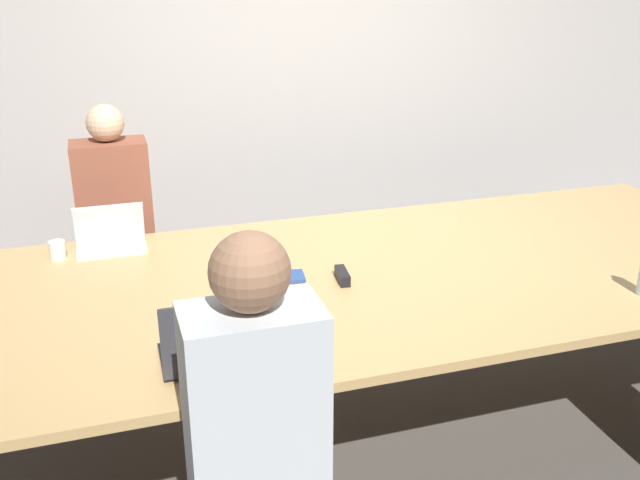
# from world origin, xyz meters

# --- Properties ---
(ground_plane) EXTENTS (24.00, 24.00, 0.00)m
(ground_plane) POSITION_xyz_m (0.00, 0.00, 0.00)
(ground_plane) COLOR #4C4742
(curtain_wall) EXTENTS (12.00, 0.06, 2.80)m
(curtain_wall) POSITION_xyz_m (0.00, 1.87, 1.40)
(curtain_wall) COLOR #BCB7B2
(curtain_wall) RESTS_ON ground_plane
(conference_table) EXTENTS (3.97, 1.67, 0.77)m
(conference_table) POSITION_xyz_m (0.00, 0.00, 0.73)
(conference_table) COLOR tan
(conference_table) RESTS_ON ground_plane
(laptop_far_left) EXTENTS (0.34, 0.22, 0.22)m
(laptop_far_left) POSITION_xyz_m (-1.25, 0.69, 0.84)
(laptop_far_left) COLOR silver
(laptop_far_left) RESTS_ON conference_table
(person_far_left) EXTENTS (0.40, 0.24, 1.42)m
(person_far_left) POSITION_xyz_m (-1.21, 1.09, 0.69)
(person_far_left) COLOR #2D2D38
(person_far_left) RESTS_ON ground_plane
(cup_far_left) EXTENTS (0.08, 0.08, 0.09)m
(cup_far_left) POSITION_xyz_m (-1.50, 0.61, 0.82)
(cup_far_left) COLOR white
(cup_far_left) RESTS_ON conference_table
(laptop_near_left) EXTENTS (0.37, 0.26, 0.27)m
(laptop_near_left) POSITION_xyz_m (-0.95, -0.59, 0.85)
(laptop_near_left) COLOR #333338
(laptop_near_left) RESTS_ON conference_table
(person_near_left) EXTENTS (0.40, 0.24, 1.45)m
(person_near_left) POSITION_xyz_m (-0.91, -1.08, 0.71)
(person_near_left) COLOR #2D2D38
(person_near_left) RESTS_ON ground_plane
(stapler) EXTENTS (0.06, 0.15, 0.05)m
(stapler) POSITION_xyz_m (-0.28, -0.05, 0.80)
(stapler) COLOR black
(stapler) RESTS_ON conference_table
(notebook) EXTENTS (0.21, 0.15, 0.02)m
(notebook) POSITION_xyz_m (-0.53, 0.05, 0.78)
(notebook) COLOR #2D4C8C
(notebook) RESTS_ON conference_table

